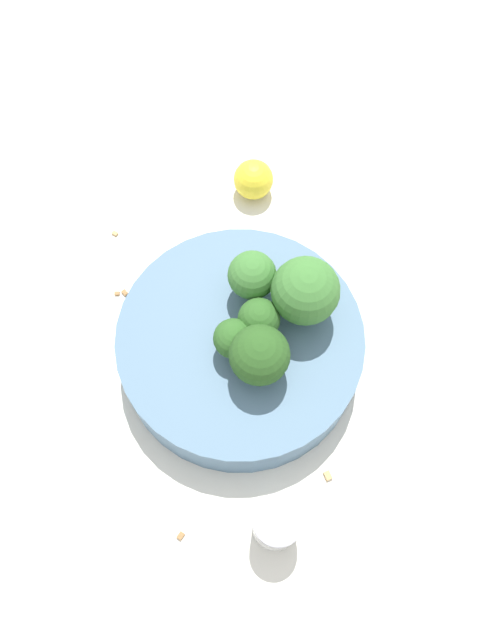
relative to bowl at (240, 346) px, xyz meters
name	(u,v)px	position (x,y,z in m)	size (l,w,h in m)	color
ground_plane	(240,356)	(0.00, 0.00, -0.03)	(3.00, 3.00, 0.00)	silver
bowl	(240,346)	(0.00, 0.00, 0.00)	(0.22, 0.22, 0.05)	slate
broccoli_floret_0	(305,291)	(-0.06, -0.01, 0.06)	(0.06, 0.06, 0.07)	#8EB770
broccoli_floret_1	(258,317)	(-0.02, 0.00, 0.05)	(0.04, 0.04, 0.04)	#8EB770
broccoli_floret_2	(252,276)	(-0.02, -0.04, 0.06)	(0.04, 0.04, 0.05)	#7A9E5B
broccoli_floret_3	(259,356)	(-0.01, 0.03, 0.06)	(0.05, 0.05, 0.06)	#8EB770
broccoli_floret_4	(233,339)	(0.01, 0.01, 0.05)	(0.03, 0.03, 0.04)	#8EB770
pepper_shaker	(276,524)	(0.02, 0.16, 0.00)	(0.04, 0.04, 0.06)	silver
lemon_wedge	(253,179)	(-0.07, -0.18, 0.00)	(0.04, 0.04, 0.04)	yellow
almond_crumb_0	(115,233)	(0.09, -0.17, -0.02)	(0.01, 0.00, 0.01)	tan
almond_crumb_1	(117,293)	(0.10, -0.10, -0.02)	(0.01, 0.00, 0.01)	olive
almond_crumb_2	(181,536)	(0.10, 0.14, -0.02)	(0.01, 0.00, 0.01)	olive
almond_crumb_3	(125,292)	(0.09, -0.10, -0.02)	(0.01, 0.00, 0.01)	olive
almond_crumb_4	(328,475)	(-0.04, 0.13, -0.02)	(0.01, 0.01, 0.01)	tan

